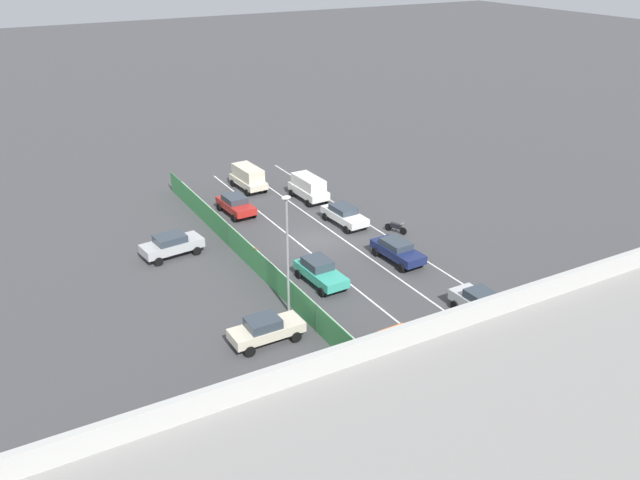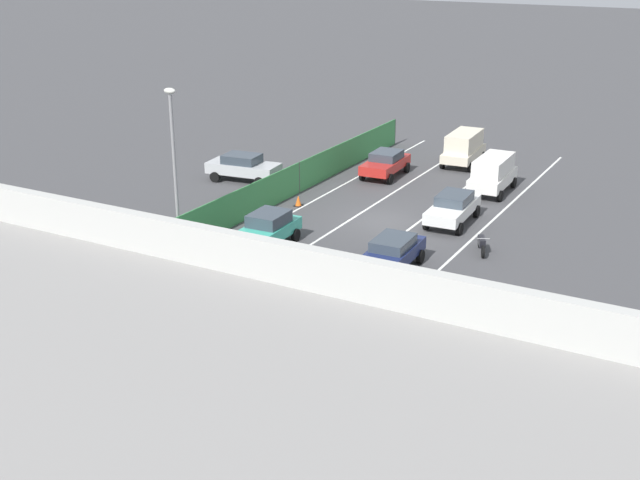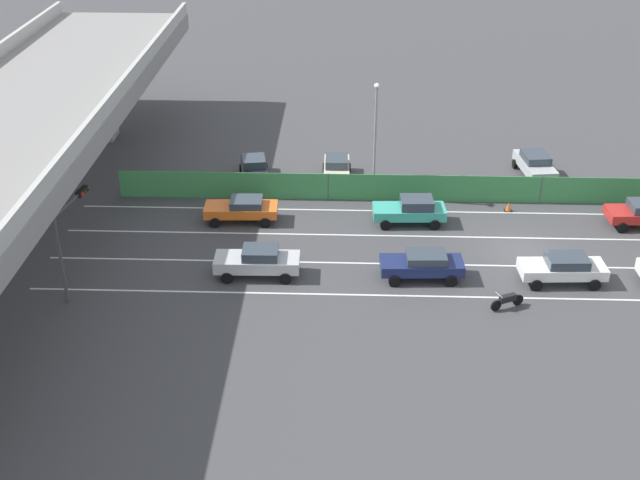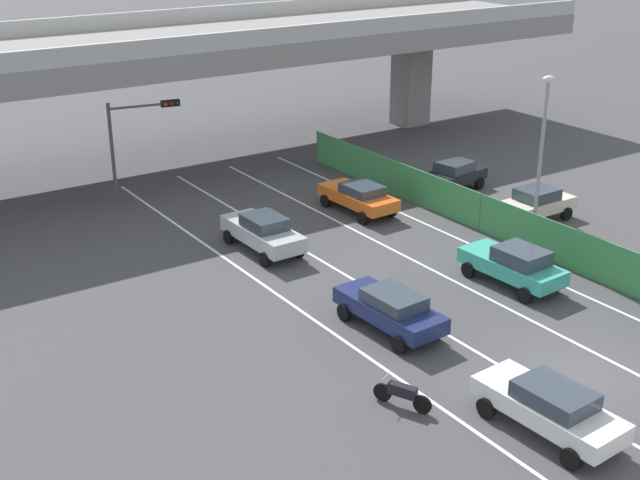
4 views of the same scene
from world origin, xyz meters
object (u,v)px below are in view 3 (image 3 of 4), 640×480
object	(u,v)px
motorcycle	(507,300)
traffic_light	(70,227)
car_hatchback_white	(563,267)
street_lamp	(375,131)
car_sedan_navy	(423,264)
traffic_cone	(508,207)
car_taxi_orange	(242,208)
car_sedan_silver	(258,261)
car_taxi_teal	(411,210)
parked_wagon_silver	(535,164)
parked_sedan_dark	(254,169)
parked_sedan_cream	(337,168)

from	to	relation	value
motorcycle	traffic_light	world-z (taller)	traffic_light
car_hatchback_white	street_lamp	distance (m)	14.73
car_sedan_navy	traffic_cone	bearing A→B (deg)	-35.99
car_hatchback_white	car_taxi_orange	world-z (taller)	car_hatchback_white
car_taxi_orange	car_hatchback_white	bearing A→B (deg)	-109.87
car_taxi_orange	street_lamp	bearing A→B (deg)	-66.35
car_sedan_silver	car_sedan_navy	distance (m)	8.97
car_hatchback_white	traffic_light	size ratio (longest dim) A/B	0.89
car_hatchback_white	car_taxi_teal	world-z (taller)	car_taxi_teal
parked_wagon_silver	parked_sedan_dark	world-z (taller)	parked_wagon_silver
car_sedan_silver	traffic_cone	xyz separation A→B (m)	(8.45, -15.08, -0.64)
parked_sedan_cream	parked_sedan_dark	bearing A→B (deg)	92.58
car_hatchback_white	parked_wagon_silver	distance (m)	14.08
car_taxi_orange	car_sedan_navy	bearing A→B (deg)	-121.29
car_sedan_silver	parked_wagon_silver	size ratio (longest dim) A/B	1.01
motorcycle	traffic_cone	distance (m)	11.41
parked_wagon_silver	parked_sedan_dark	bearing A→B (deg)	94.22
car_hatchback_white	parked_sedan_cream	world-z (taller)	parked_sedan_cream
car_hatchback_white	motorcycle	distance (m)	4.37
car_taxi_teal	traffic_cone	world-z (taller)	car_taxi_teal
parked_sedan_cream	parked_sedan_dark	world-z (taller)	parked_sedan_cream
parked_sedan_dark	traffic_cone	distance (m)	17.11
car_sedan_navy	motorcycle	world-z (taller)	car_sedan_navy
car_sedan_navy	street_lamp	world-z (taller)	street_lamp
car_sedan_silver	traffic_light	size ratio (longest dim) A/B	0.89
car_sedan_navy	parked_wagon_silver	world-z (taller)	parked_wagon_silver
car_hatchback_white	motorcycle	xyz separation A→B (m)	(-2.70, 3.40, -0.43)
parked_wagon_silver	car_taxi_orange	bearing A→B (deg)	111.05
car_sedan_silver	car_sedan_navy	xyz separation A→B (m)	(0.03, -8.97, -0.04)
traffic_light	motorcycle	bearing A→B (deg)	-92.65
motorcycle	street_lamp	xyz separation A→B (m)	(12.84, 6.59, 4.20)
traffic_light	street_lamp	distance (m)	19.87
car_sedan_silver	parked_wagon_silver	distance (m)	22.58
car_sedan_silver	parked_wagon_silver	bearing A→B (deg)	-51.88
parked_sedan_cream	motorcycle	bearing A→B (deg)	-149.84
car_sedan_navy	parked_sedan_dark	size ratio (longest dim) A/B	1.01
parked_wagon_silver	traffic_light	distance (m)	31.51
parked_wagon_silver	traffic_light	xyz separation A→B (m)	(-15.68, 27.19, 2.81)
car_sedan_silver	car_taxi_teal	xyz separation A→B (m)	(6.55, -8.75, -0.00)
car_taxi_teal	parked_sedan_cream	size ratio (longest dim) A/B	1.04
street_lamp	traffic_light	bearing A→B (deg)	126.47
car_sedan_navy	traffic_light	bearing A→B (deg)	95.52
car_hatchback_white	traffic_light	xyz separation A→B (m)	(-1.66, 25.95, 2.85)
car_taxi_orange	parked_sedan_cream	world-z (taller)	parked_sedan_cream
traffic_cone	car_hatchback_white	bearing A→B (deg)	-170.43
car_hatchback_white	traffic_cone	world-z (taller)	car_hatchback_white
car_sedan_silver	parked_wagon_silver	world-z (taller)	car_sedan_silver
car_taxi_orange	parked_wagon_silver	world-z (taller)	parked_wagon_silver
car_taxi_orange	car_sedan_silver	bearing A→B (deg)	-165.86
parked_sedan_cream	traffic_cone	size ratio (longest dim) A/B	7.18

